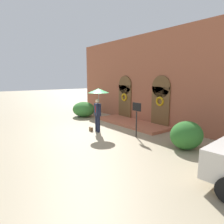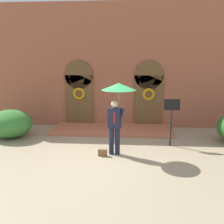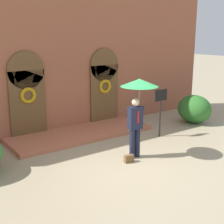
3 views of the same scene
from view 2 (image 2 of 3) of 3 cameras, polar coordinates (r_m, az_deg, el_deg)
name	(u,v)px [view 2 (image 2 of 3)]	position (r m, az deg, el deg)	size (l,w,h in m)	color
ground_plane	(105,158)	(8.12, -1.65, -10.41)	(80.00, 80.00, 0.00)	tan
building_facade	(114,69)	(11.67, 0.42, 9.84)	(14.00, 2.30, 5.60)	#9E563D
person_with_umbrella	(118,97)	(7.93, 1.28, 3.40)	(1.10, 1.10, 2.36)	#191E33
handbag	(103,153)	(8.23, -2.18, -9.28)	(0.28, 0.12, 0.22)	brown
sign_post	(171,115)	(9.14, 13.44, -0.58)	(0.56, 0.06, 1.72)	black
shrub_left	(10,124)	(10.85, -22.25, -2.49)	(1.75, 1.64, 1.12)	#387A33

